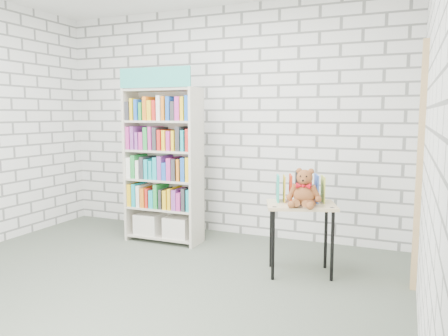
% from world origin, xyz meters
% --- Properties ---
extents(ground, '(4.50, 4.50, 0.00)m').
position_xyz_m(ground, '(0.00, 0.00, 0.00)').
color(ground, '#4C5548').
rests_on(ground, ground).
extents(room_shell, '(4.52, 4.02, 2.81)m').
position_xyz_m(room_shell, '(0.00, 0.00, 1.78)').
color(room_shell, silver).
rests_on(room_shell, ground).
extents(bookshelf, '(0.90, 0.35, 2.01)m').
position_xyz_m(bookshelf, '(-0.49, 1.36, 0.92)').
color(bookshelf, beige).
rests_on(bookshelf, ground).
extents(display_table, '(0.73, 0.62, 0.67)m').
position_xyz_m(display_table, '(1.24, 0.91, 0.58)').
color(display_table, tan).
rests_on(display_table, ground).
extents(table_books, '(0.48, 0.33, 0.26)m').
position_xyz_m(table_books, '(1.21, 1.00, 0.80)').
color(table_books, '#28AF99').
rests_on(table_books, display_table).
extents(teddy_bear, '(0.32, 0.29, 0.34)m').
position_xyz_m(teddy_bear, '(1.28, 0.82, 0.81)').
color(teddy_bear, brown).
rests_on(teddy_bear, display_table).
extents(door_trim, '(0.05, 0.12, 2.10)m').
position_xyz_m(door_trim, '(2.23, 0.95, 1.05)').
color(door_trim, tan).
rests_on(door_trim, ground).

